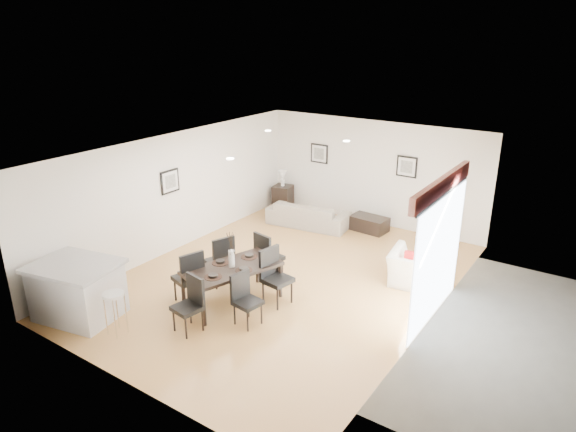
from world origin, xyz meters
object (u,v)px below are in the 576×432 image
Objects in this scene: dining_chair_wfar at (221,258)px; dining_chair_head at (191,301)px; side_table at (283,197)px; kitchen_island at (77,290)px; coffee_table at (369,224)px; bar_stool at (114,299)px; dining_chair_efar at (274,273)px; dining_table at (232,270)px; sofa at (308,214)px; dining_chair_enear at (244,296)px; armchair at (418,269)px; dining_chair_foot at (267,254)px; dining_chair_wnear at (190,275)px.

dining_chair_head is at bearing 43.09° from dining_chair_wfar.
side_table is 0.40× the size of kitchen_island.
coffee_table is 2.83m from side_table.
coffee_table is 1.20× the size of bar_stool.
dining_table is at bearing 135.93° from dining_chair_efar.
sofa is 2.26× the size of dining_chair_enear.
dining_chair_head is (-2.61, -3.67, 0.19)m from armchair.
kitchen_island reaches higher than armchair.
coffee_table is 6.82m from bar_stool.
dining_chair_efar reaches higher than armchair.
dining_chair_wfar is 1.15× the size of coffee_table.
dining_table reaches higher than coffee_table.
dining_chair_wfar is 1.08× the size of dining_chair_head.
dining_chair_foot reaches higher than armchair.
sofa is at bearing -154.89° from dining_chair_wfar.
dining_chair_foot is 3.57m from kitchen_island.
dining_chair_head is 1.27× the size of bar_stool.
kitchen_island is at bearing 36.82° from armchair.
dining_chair_head reaches higher than bar_stool.
dining_chair_wnear is 0.88m from dining_chair_wfar.
side_table is (-2.30, 4.96, -0.33)m from dining_table.
dining_chair_wnear is (-0.62, -0.47, -0.07)m from dining_table.
dining_chair_enear reaches higher than bar_stool.
dining_chair_enear reaches higher than side_table.
armchair is 5.73m from bar_stool.
coffee_table is (-0.11, 5.17, -0.34)m from dining_chair_enear.
dining_table is 1.18× the size of kitchen_island.
dining_table reaches higher than sofa.
dining_chair_foot is at bearing 72.97° from bar_stool.
bar_stool is at bearing 141.86° from dining_chair_enear.
dining_chair_wfar is 0.91m from dining_chair_foot.
side_table is (-1.35, 0.79, 0.02)m from sofa.
dining_chair_wfar is at bearing 26.08° from armchair.
dining_chair_enear is 1.02× the size of coffee_table.
dining_table is (0.94, -4.16, 0.35)m from sofa.
sofa is 1.08× the size of dining_table.
dining_chair_efar is 1.66m from dining_chair_head.
armchair reaches higher than sofa.
armchair is at bearing -140.17° from dining_chair_foot.
side_table is (-2.91, 4.50, -0.27)m from dining_chair_efar.
dining_chair_head is (-0.60, -1.55, -0.05)m from dining_chair_efar.
dining_chair_wfar reaches higher than coffee_table.
dining_chair_foot is 4.50m from side_table.
side_table is at bearing 42.26° from dining_chair_efar.
dining_chair_head is at bearing 92.92° from sofa.
dining_chair_wnear is at bearing 77.63° from bar_stool.
dining_chair_wnear reaches higher than coffee_table.
side_table reaches higher than sofa.
armchair reaches higher than side_table.
side_table is at bearing 120.52° from dining_chair_head.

